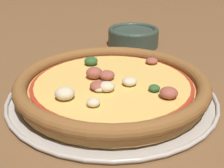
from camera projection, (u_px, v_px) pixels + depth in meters
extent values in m
plane|color=brown|center=(112.00, 99.00, 0.55)|extent=(3.00, 3.00, 0.00)
cylinder|color=#B7B2A8|center=(112.00, 97.00, 0.55)|extent=(0.36, 0.36, 0.01)
torus|color=#B7B2A8|center=(112.00, 96.00, 0.55)|extent=(0.36, 0.36, 0.01)
cylinder|color=tan|center=(112.00, 89.00, 0.54)|extent=(0.31, 0.31, 0.02)
torus|color=brown|center=(112.00, 82.00, 0.54)|extent=(0.33, 0.33, 0.02)
cylinder|color=#A32D19|center=(112.00, 84.00, 0.54)|extent=(0.28, 0.28, 0.00)
cylinder|color=#E5B75B|center=(112.00, 83.00, 0.54)|extent=(0.27, 0.27, 0.00)
ellipsoid|color=beige|center=(130.00, 81.00, 0.52)|extent=(0.03, 0.03, 0.01)
ellipsoid|color=#994C3D|center=(109.00, 74.00, 0.55)|extent=(0.04, 0.04, 0.02)
ellipsoid|color=#2D5628|center=(91.00, 61.00, 0.61)|extent=(0.03, 0.03, 0.02)
ellipsoid|color=#994C3D|center=(152.00, 61.00, 0.61)|extent=(0.03, 0.03, 0.01)
ellipsoid|color=beige|center=(93.00, 102.00, 0.46)|extent=(0.03, 0.03, 0.01)
ellipsoid|color=#994C3D|center=(99.00, 86.00, 0.51)|extent=(0.04, 0.04, 0.01)
ellipsoid|color=#994C3D|center=(94.00, 73.00, 0.55)|extent=(0.03, 0.03, 0.02)
ellipsoid|color=beige|center=(99.00, 88.00, 0.50)|extent=(0.02, 0.02, 0.01)
ellipsoid|color=beige|center=(107.00, 86.00, 0.50)|extent=(0.03, 0.03, 0.02)
ellipsoid|color=#994C3D|center=(169.00, 93.00, 0.48)|extent=(0.03, 0.03, 0.02)
ellipsoid|color=beige|center=(65.00, 93.00, 0.48)|extent=(0.03, 0.03, 0.02)
ellipsoid|color=#2D5628|center=(154.00, 88.00, 0.50)|extent=(0.02, 0.02, 0.01)
cylinder|color=#334238|center=(133.00, 38.00, 0.82)|extent=(0.13, 0.13, 0.04)
torus|color=#334238|center=(134.00, 30.00, 0.81)|extent=(0.13, 0.13, 0.01)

